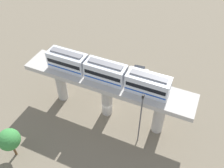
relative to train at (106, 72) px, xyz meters
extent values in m
plane|color=#706654|center=(0.00, 0.14, -9.79)|extent=(120.00, 120.00, 0.00)
cylinder|color=#B7B2AA|center=(0.00, -9.24, -6.06)|extent=(1.90, 1.90, 7.46)
cylinder|color=#B7B2AA|center=(0.00, 0.14, -6.06)|extent=(1.90, 1.90, 7.46)
cylinder|color=#B7B2AA|center=(0.00, 9.52, -6.06)|extent=(1.90, 1.90, 7.46)
cube|color=#B7B2AA|center=(0.00, 0.14, -1.93)|extent=(5.20, 28.85, 0.80)
cube|color=silver|center=(0.00, -6.95, -0.03)|extent=(2.60, 6.60, 3.00)
cube|color=black|center=(0.00, -6.95, 0.22)|extent=(2.64, 6.07, 0.70)
cube|color=#1947B2|center=(0.00, -6.95, -0.78)|extent=(2.64, 6.34, 0.24)
cube|color=slate|center=(0.00, -6.95, 1.59)|extent=(1.10, 5.61, 0.24)
cube|color=silver|center=(0.00, 0.00, -0.03)|extent=(2.60, 6.60, 3.00)
cube|color=black|center=(0.00, 0.00, 0.22)|extent=(2.64, 6.07, 0.70)
cube|color=#1947B2|center=(0.00, 0.00, -0.78)|extent=(2.64, 6.34, 0.24)
cube|color=slate|center=(0.00, 0.00, 1.59)|extent=(1.10, 5.61, 0.24)
cube|color=silver|center=(0.00, 6.95, -0.03)|extent=(2.60, 6.60, 3.00)
cube|color=black|center=(0.00, 6.95, 0.22)|extent=(2.64, 6.07, 0.70)
cube|color=#1947B2|center=(0.00, 6.95, -0.78)|extent=(2.64, 6.34, 0.24)
cube|color=slate|center=(0.00, 6.95, 1.59)|extent=(1.10, 5.61, 0.24)
cube|color=black|center=(-9.36, -3.64, -9.29)|extent=(1.97, 4.27, 1.00)
cube|color=black|center=(-9.36, -3.49, -8.41)|extent=(1.73, 2.37, 0.76)
cube|color=white|center=(-12.44, 1.74, -9.29)|extent=(2.27, 4.38, 1.00)
cube|color=black|center=(-12.44, 1.89, -8.41)|extent=(1.89, 2.47, 0.76)
cylinder|color=brown|center=(13.71, -9.44, -8.20)|extent=(0.36, 0.36, 3.18)
sphere|color=#38843D|center=(13.71, -9.44, -5.69)|extent=(3.34, 3.34, 3.34)
cylinder|color=#4C4C51|center=(3.40, 7.28, -4.66)|extent=(0.20, 0.20, 10.26)
cube|color=black|center=(3.40, 7.28, 0.77)|extent=(0.44, 0.28, 0.60)
camera|label=1|loc=(26.26, 12.73, 25.05)|focal=39.19mm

